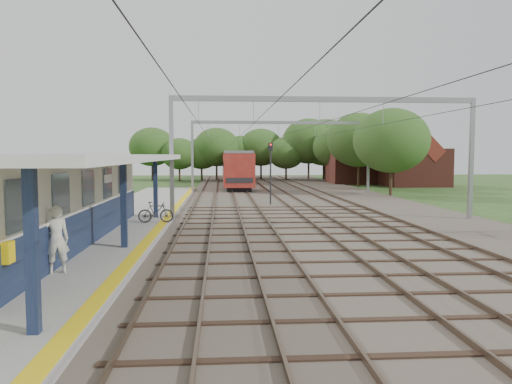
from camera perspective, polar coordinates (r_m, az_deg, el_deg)
name	(u,v)px	position (r m, az deg, el deg)	size (l,w,h in m)	color
ground	(310,300)	(13.38, 6.20, -12.14)	(160.00, 160.00, 0.00)	#2D4C1E
ballast_bed	(294,198)	(43.26, 4.37, -0.68)	(18.00, 90.00, 0.10)	#473D33
platform	(123,223)	(27.37, -14.96, -3.43)	(5.00, 52.00, 0.35)	gray
yellow_stripe	(166,219)	(27.01, -10.27, -3.07)	(0.45, 52.00, 0.01)	yellow
station_building	(50,200)	(20.77, -22.46, -0.83)	(3.41, 18.00, 3.40)	beige
canopy	(71,158)	(19.42, -20.42, 3.61)	(6.40, 20.00, 3.44)	#121D39
rail_tracks	(265,197)	(42.95, 1.07, -0.53)	(11.80, 88.00, 0.15)	brown
catenary_system	(295,132)	(38.38, 4.54, 6.86)	(17.22, 88.00, 7.00)	gray
tree_band	(265,147)	(70.03, 1.01, 5.21)	(31.72, 30.88, 8.82)	#382619
house_near	(415,161)	(63.10, 17.68, 3.36)	(7.00, 6.12, 7.89)	brown
house_far	(360,159)	(67.18, 11.81, 3.73)	(8.00, 6.12, 8.66)	brown
person	(56,239)	(15.56, -21.87, -5.06)	(0.72, 0.47, 1.97)	beige
bicycle	(156,212)	(25.68, -11.38, -2.28)	(0.50, 1.77, 1.06)	black
train	(234,166)	(67.75, -2.51, 3.00)	(3.12, 38.83, 4.08)	black
signal_post	(271,165)	(36.79, 1.68, 3.08)	(0.36, 0.31, 4.66)	black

